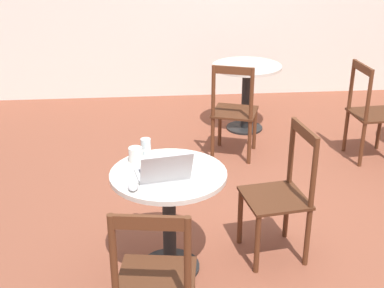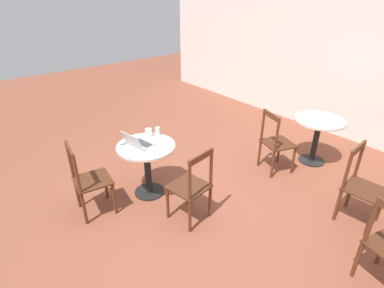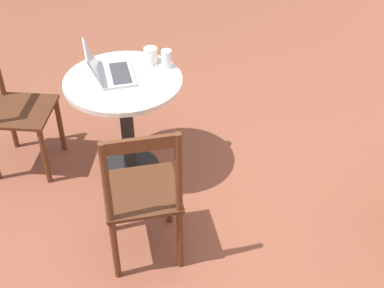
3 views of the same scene
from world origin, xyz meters
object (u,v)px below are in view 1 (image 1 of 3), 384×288
Objects in this scene: cafe_table_near at (169,197)px; cafe_table_far at (246,81)px; laptop at (163,172)px; mouse at (133,187)px; chair_far_front at (234,112)px; mug at (136,155)px; chair_near_right at (281,195)px; drinking_glass at (146,147)px; chair_near_front at (155,283)px; chair_mid_left at (370,113)px.

cafe_table_near is 1.00× the size of cafe_table_far.
mouse is (-0.18, -0.12, -0.03)m from laptop.
chair_far_front reaches higher than cafe_table_far.
cafe_table_far is 5.71× the size of mug.
cafe_table_far is 0.73m from chair_far_front.
mug reaches higher than cafe_table_near.
chair_near_right reaches higher than drinking_glass.
chair_near_front and chair_far_front have the same top height.
cafe_table_near is at bearing -111.09° from cafe_table_far.
laptop is 0.36m from drinking_glass.
cafe_table_near is at bearing -171.40° from chair_near_right.
mouse is 0.47m from drinking_glass.
mug is (-0.20, 0.17, 0.22)m from cafe_table_near.
cafe_table_far is at bearing 66.34° from mouse.
chair_near_front reaches higher than laptop.
chair_mid_left reaches higher than drinking_glass.
mug is (-0.94, 0.06, 0.31)m from chair_near_right.
laptop is at bearing -112.14° from cafe_table_near.
cafe_table_near is 0.23m from laptop.
chair_near_front is 7.29× the size of mug.
chair_far_front is at bearing 60.13° from mug.
chair_mid_left reaches higher than cafe_table_near.
chair_near_front is 1.00× the size of chair_far_front.
laptop is at bearing -111.92° from chair_far_front.
laptop reaches higher than cafe_table_far.
chair_near_front is at bearing -98.24° from cafe_table_near.
chair_near_front is 8.09× the size of drinking_glass.
chair_mid_left is at bearing 32.15° from drinking_glass.
chair_near_right reaches higher than cafe_table_near.
chair_far_front reaches higher than mug.
mouse is (-0.21, -0.20, 0.19)m from cafe_table_near.
chair_far_front reaches higher than drinking_glass.
chair_near_right is (-0.18, -2.28, -0.08)m from cafe_table_far.
cafe_table_near is 2.57m from cafe_table_far.
mug is at bearing -122.84° from drinking_glass.
mouse is at bearing -137.23° from cafe_table_near.
mug is at bearing -116.72° from cafe_table_far.
drinking_glass is (-2.07, -1.30, 0.31)m from chair_mid_left.
cafe_table_near is 7.21× the size of mouse.
chair_far_front is at bearing -109.02° from cafe_table_far.
mouse is 0.79× the size of mug.
drinking_glass is at bearing 116.57° from cafe_table_near.
chair_mid_left is at bearing 48.30° from chair_near_front.
cafe_table_near is 2.49m from chair_mid_left.
cafe_table_far is 2.66m from laptop.
chair_near_right is 1.04m from mouse.
chair_mid_left is at bearing 39.00° from cafe_table_near.
laptop is at bearing -111.13° from cafe_table_far.
cafe_table_far is at bearing 63.28° from mug.
mouse is (-0.90, -1.90, 0.27)m from chair_far_front.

